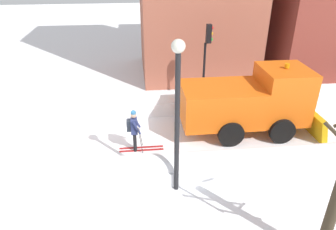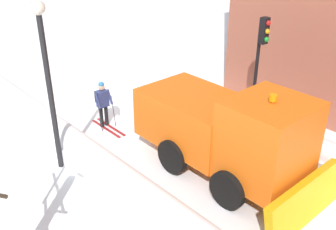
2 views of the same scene
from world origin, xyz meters
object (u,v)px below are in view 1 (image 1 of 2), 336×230
at_px(skier, 134,128).
at_px(plow_truck, 250,101).
at_px(traffic_light_pole, 207,49).
at_px(street_lamp, 177,102).

bearing_deg(skier, plow_truck, 101.57).
xyz_separation_m(skier, traffic_light_pole, (-4.21, 3.78, 1.91)).
height_order(plow_truck, street_lamp, street_lamp).
xyz_separation_m(skier, street_lamp, (2.55, 1.37, 2.28)).
distance_m(traffic_light_pole, street_lamp, 7.19).
relative_size(traffic_light_pole, street_lamp, 0.80).
distance_m(plow_truck, skier, 5.21).
height_order(skier, traffic_light_pole, traffic_light_pole).
height_order(plow_truck, traffic_light_pole, traffic_light_pole).
bearing_deg(plow_truck, skier, -78.43).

